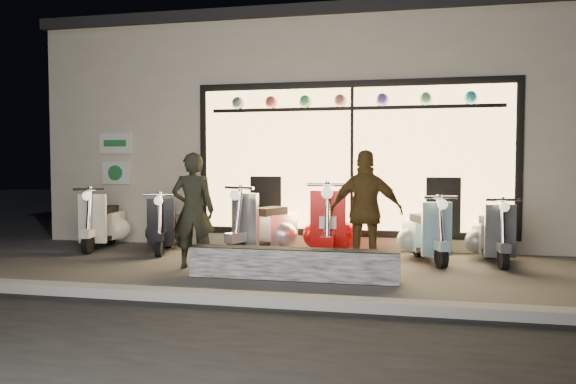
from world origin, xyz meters
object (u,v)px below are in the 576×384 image
object	(u,v)px
graffiti_barrier	(293,264)
scooter_red	(330,229)
woman	(366,212)
scooter_silver	(268,228)
man	(193,210)

from	to	relation	value
graffiti_barrier	scooter_red	bearing A→B (deg)	81.78
woman	graffiti_barrier	bearing A→B (deg)	36.39
graffiti_barrier	scooter_silver	world-z (taller)	scooter_silver
scooter_silver	woman	bearing A→B (deg)	-11.96
woman	scooter_red	bearing A→B (deg)	-58.62
scooter_red	woman	bearing A→B (deg)	-63.50
graffiti_barrier	man	size ratio (longest dim) A/B	1.64
graffiti_barrier	woman	size ratio (longest dim) A/B	1.61
scooter_red	man	xyz separation A→B (m)	(-1.78, -1.21, 0.36)
scooter_silver	woman	world-z (taller)	woman
scooter_silver	graffiti_barrier	bearing A→B (deg)	-42.87
scooter_silver	woman	xyz separation A→B (m)	(1.67, -1.20, 0.40)
scooter_red	man	world-z (taller)	man
scooter_silver	man	bearing A→B (deg)	-94.63
scooter_silver	woman	size ratio (longest dim) A/B	0.89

